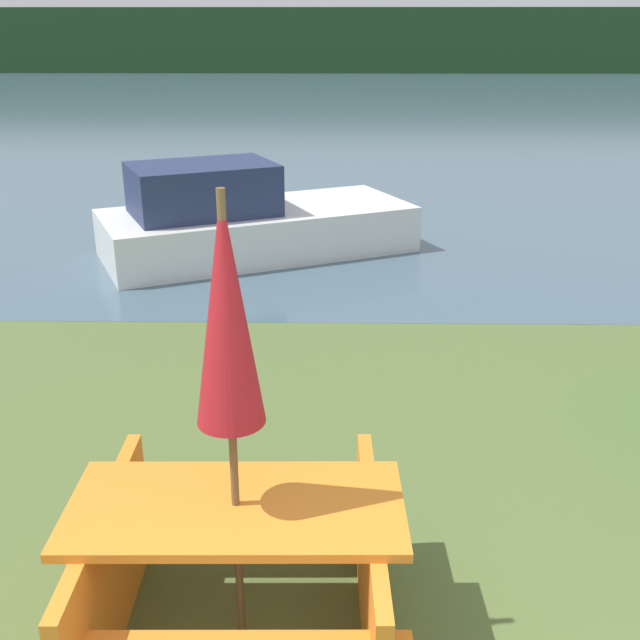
# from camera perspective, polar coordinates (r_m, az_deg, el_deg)

# --- Properties ---
(water) EXTENTS (60.00, 50.00, 0.00)m
(water) POSITION_cam_1_polar(r_m,az_deg,el_deg) (32.11, 1.10, 16.41)
(water) COLOR #425B6B
(water) RESTS_ON ground_plane
(far_treeline) EXTENTS (80.00, 1.60, 4.00)m
(far_treeline) POSITION_cam_1_polar(r_m,az_deg,el_deg) (51.99, 1.08, 20.52)
(far_treeline) COLOR #1E3D1E
(far_treeline) RESTS_ON water
(picnic_table_orange) EXTENTS (1.54, 1.41, 0.78)m
(picnic_table_orange) POSITION_cam_1_polar(r_m,az_deg,el_deg) (3.66, -6.22, -17.85)
(picnic_table_orange) COLOR orange
(picnic_table_orange) RESTS_ON ground_plane
(umbrella_crimson) EXTENTS (0.30, 0.30, 2.20)m
(umbrella_crimson) POSITION_cam_1_polar(r_m,az_deg,el_deg) (3.04, -7.13, 0.31)
(umbrella_crimson) COLOR brown
(umbrella_crimson) RESTS_ON ground_plane
(boat) EXTENTS (4.26, 3.15, 1.21)m
(boat) POSITION_cam_1_polar(r_m,az_deg,el_deg) (9.78, -5.72, 7.53)
(boat) COLOR silver
(boat) RESTS_ON water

